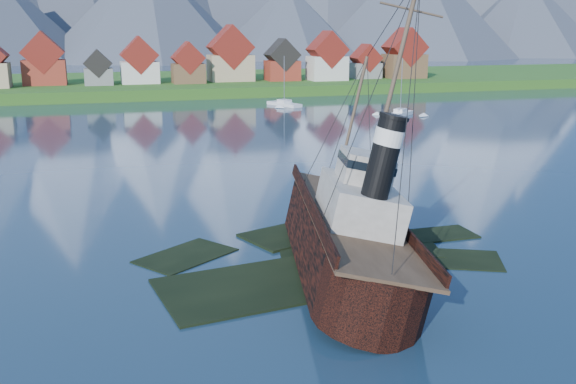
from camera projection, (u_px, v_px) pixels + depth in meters
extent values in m
plane|color=#162B3E|center=(308.00, 270.00, 51.69)|extent=(1400.00, 1400.00, 0.00)
cube|color=black|center=(279.00, 287.00, 49.08)|extent=(19.08, 11.42, 1.00)
cube|color=black|center=(357.00, 251.00, 57.17)|extent=(15.15, 9.76, 1.00)
cube|color=black|center=(298.00, 237.00, 60.67)|extent=(11.45, 9.06, 1.00)
cube|color=black|center=(446.00, 264.00, 54.21)|extent=(10.27, 8.34, 1.00)
cube|color=black|center=(186.00, 261.00, 54.85)|extent=(9.42, 8.68, 1.00)
cube|color=black|center=(441.00, 238.00, 60.59)|extent=(6.00, 4.00, 1.00)
cube|color=#1A4E16|center=(144.00, 88.00, 209.49)|extent=(600.00, 80.00, 3.20)
cube|color=#3F3D38|center=(154.00, 100.00, 174.21)|extent=(600.00, 2.50, 2.00)
cube|color=maroon|center=(45.00, 72.00, 186.78)|extent=(12.00, 8.50, 7.20)
cube|color=maroon|center=(43.00, 52.00, 185.36)|extent=(12.22, 8.67, 12.22)
cube|color=slate|center=(99.00, 77.00, 186.62)|extent=(8.00, 7.00, 4.80)
cube|color=black|center=(98.00, 63.00, 185.67)|extent=(8.15, 7.14, 8.15)
cube|color=beige|center=(140.00, 72.00, 192.55)|extent=(11.00, 9.50, 6.40)
cube|color=maroon|center=(139.00, 55.00, 191.27)|extent=(11.20, 9.69, 11.20)
cube|color=brown|center=(188.00, 73.00, 192.81)|extent=(9.50, 8.00, 5.80)
cube|color=maroon|center=(188.00, 58.00, 191.67)|extent=(9.67, 8.16, 9.67)
cube|color=tan|center=(231.00, 68.00, 201.08)|extent=(13.50, 10.00, 8.00)
cube|color=maroon|center=(230.00, 47.00, 199.49)|extent=(13.75, 10.20, 13.75)
cube|color=maroon|center=(282.00, 71.00, 202.97)|extent=(10.00, 8.50, 6.20)
cube|color=black|center=(282.00, 55.00, 201.76)|extent=(10.18, 8.67, 10.18)
cube|color=beige|center=(327.00, 68.00, 203.93)|extent=(11.50, 9.00, 7.50)
cube|color=maroon|center=(327.00, 50.00, 202.49)|extent=(11.71, 9.18, 11.71)
cube|color=slate|center=(365.00, 71.00, 212.13)|extent=(9.00, 7.50, 5.00)
cube|color=maroon|center=(366.00, 58.00, 211.11)|extent=(9.16, 7.65, 9.16)
cube|color=brown|center=(404.00, 66.00, 213.54)|extent=(12.50, 10.00, 7.80)
cube|color=maroon|center=(405.00, 47.00, 212.03)|extent=(12.73, 10.20, 12.73)
cone|color=#2D333D|center=(149.00, 9.00, 392.12)|extent=(136.00, 136.00, 66.00)
cone|color=#2D333D|center=(288.00, 23.00, 422.88)|extent=(110.00, 110.00, 50.00)
cone|color=#2D333D|center=(414.00, 4.00, 442.08)|extent=(150.00, 150.00, 75.00)
cone|color=#2D333D|center=(523.00, 16.00, 469.93)|extent=(124.00, 124.00, 60.00)
cube|color=black|center=(339.00, 244.00, 50.86)|extent=(7.15, 20.60, 4.29)
cone|color=black|center=(290.00, 202.00, 63.26)|extent=(7.15, 7.15, 7.15)
cylinder|color=black|center=(397.00, 293.00, 41.30)|extent=(7.15, 7.15, 4.29)
cube|color=#4C3826|center=(340.00, 217.00, 50.30)|extent=(7.01, 27.17, 0.26)
cube|color=black|center=(298.00, 215.00, 49.23)|extent=(0.20, 26.32, 0.92)
cube|color=black|center=(380.00, 208.00, 51.14)|extent=(0.20, 26.32, 0.92)
cube|color=#ADA89E|center=(347.00, 203.00, 48.50)|extent=(5.31, 8.68, 3.06)
cube|color=#ADA89E|center=(343.00, 166.00, 48.79)|extent=(3.68, 4.09, 2.25)
cylinder|color=black|center=(367.00, 154.00, 44.29)|extent=(1.94, 1.94, 5.72)
cylinder|color=silver|center=(368.00, 133.00, 43.94)|extent=(2.04, 2.04, 1.12)
cylinder|color=#473828|center=(307.00, 123.00, 56.35)|extent=(0.29, 0.29, 12.26)
cylinder|color=#473828|center=(356.00, 63.00, 44.98)|extent=(0.33, 0.33, 13.28)
cube|color=silver|center=(400.00, 115.00, 143.50)|extent=(8.96, 8.08, 1.37)
cube|color=silver|center=(400.00, 110.00, 143.23)|extent=(3.44, 3.37, 0.80)
cylinder|color=gray|center=(401.00, 85.00, 141.87)|extent=(0.16, 0.16, 11.84)
cube|color=silver|center=(284.00, 105.00, 162.26)|extent=(6.67, 11.38, 1.34)
cube|color=silver|center=(284.00, 101.00, 162.00)|extent=(3.42, 3.80, 0.78)
cylinder|color=gray|center=(284.00, 80.00, 160.66)|extent=(0.16, 0.16, 11.58)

